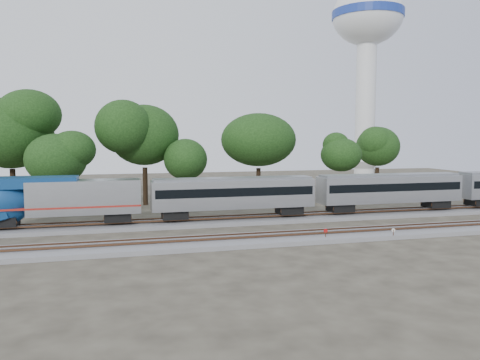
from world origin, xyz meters
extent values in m
plane|color=#383328|center=(0.00, 0.00, 0.00)|extent=(160.00, 160.00, 0.00)
cube|color=slate|center=(0.00, 6.00, 0.20)|extent=(160.00, 5.00, 0.40)
cube|color=brown|center=(0.00, 5.28, 0.66)|extent=(160.00, 0.08, 0.15)
cube|color=brown|center=(0.00, 6.72, 0.66)|extent=(160.00, 0.08, 0.15)
cube|color=slate|center=(0.00, -4.00, 0.20)|extent=(160.00, 5.00, 0.40)
cube|color=brown|center=(0.00, -4.72, 0.66)|extent=(160.00, 0.08, 0.15)
cube|color=brown|center=(0.00, -3.28, 0.66)|extent=(160.00, 0.08, 0.15)
cube|color=#AFB2B6|center=(-15.20, 6.00, 3.38)|extent=(11.00, 3.11, 3.43)
ellipsoid|color=navy|center=(-23.09, 6.00, 3.12)|extent=(5.61, 3.24, 4.78)
cube|color=navy|center=(-20.29, 6.00, 4.99)|extent=(8.82, 3.05, 1.04)
cube|color=black|center=(-22.57, 6.00, 4.16)|extent=(0.46, 2.39, 1.36)
cube|color=maroon|center=(-16.45, 6.00, 2.49)|extent=(13.50, 3.15, 0.19)
cube|color=black|center=(-22.94, 6.00, 1.20)|extent=(2.70, 2.28, 0.93)
cube|color=black|center=(-12.04, 6.00, 1.20)|extent=(2.70, 2.28, 0.93)
cube|color=#AFB2B6|center=(0.44, 6.00, 3.22)|extent=(18.06, 3.11, 3.11)
cube|color=black|center=(0.44, 6.00, 3.53)|extent=(17.44, 3.16, 0.93)
cube|color=gray|center=(0.44, 6.00, 4.83)|extent=(17.65, 2.49, 0.36)
cube|color=black|center=(-6.10, 6.00, 1.20)|extent=(2.70, 2.28, 0.93)
cube|color=black|center=(6.98, 6.00, 1.20)|extent=(2.70, 2.28, 0.93)
cube|color=#AFB2B6|center=(19.93, 6.00, 3.22)|extent=(18.06, 3.11, 3.11)
cube|color=black|center=(19.93, 6.00, 3.53)|extent=(17.44, 3.16, 0.93)
cube|color=gray|center=(19.93, 6.00, 4.83)|extent=(17.65, 2.49, 0.36)
cube|color=black|center=(13.39, 6.00, 1.20)|extent=(2.70, 2.28, 0.93)
cube|color=black|center=(26.47, 6.00, 1.20)|extent=(2.70, 2.28, 0.93)
cube|color=black|center=(32.87, 6.00, 1.20)|extent=(2.70, 2.28, 0.93)
cylinder|color=#512D19|center=(6.26, -5.31, 0.51)|extent=(0.07, 0.07, 1.02)
cylinder|color=#AF0C0F|center=(6.26, -5.31, 0.97)|extent=(0.36, 0.11, 0.36)
cylinder|color=#512D19|center=(12.56, -6.35, 0.48)|extent=(0.06, 0.06, 0.96)
cylinder|color=silver|center=(12.56, -6.35, 0.91)|extent=(0.34, 0.11, 0.34)
cube|color=#512D19|center=(5.80, -5.96, 0.15)|extent=(0.54, 0.37, 0.30)
cylinder|color=silver|center=(40.17, 48.03, 14.85)|extent=(4.24, 4.24, 29.71)
cone|color=silver|center=(40.17, 48.03, 2.12)|extent=(6.79, 6.79, 4.24)
ellipsoid|color=silver|center=(40.17, 48.03, 35.28)|extent=(14.85, 14.85, 12.63)
cylinder|color=navy|center=(40.17, 48.03, 35.28)|extent=(15.02, 15.02, 1.70)
cylinder|color=black|center=(-25.12, 21.85, 2.68)|extent=(0.70, 0.70, 5.36)
ellipsoid|color=black|center=(-25.12, 21.85, 9.96)|extent=(10.11, 10.11, 8.59)
cylinder|color=black|center=(-19.13, 16.25, 1.83)|extent=(0.70, 0.70, 3.66)
ellipsoid|color=black|center=(-19.13, 16.25, 6.79)|extent=(6.89, 6.89, 5.86)
cylinder|color=black|center=(-8.29, 22.20, 2.62)|extent=(0.70, 0.70, 5.24)
ellipsoid|color=black|center=(-8.29, 22.20, 9.73)|extent=(9.88, 9.88, 8.40)
cylinder|color=black|center=(-3.12, 18.61, 1.74)|extent=(0.70, 0.70, 3.49)
ellipsoid|color=black|center=(-3.12, 18.61, 6.48)|extent=(6.58, 6.58, 5.59)
cylinder|color=black|center=(8.20, 22.17, 2.44)|extent=(0.70, 0.70, 4.87)
ellipsoid|color=black|center=(8.20, 22.17, 9.05)|extent=(9.19, 9.19, 7.81)
cylinder|color=black|center=(20.43, 19.95, 1.84)|extent=(0.70, 0.70, 3.67)
ellipsoid|color=black|center=(20.43, 19.95, 6.82)|extent=(6.92, 6.92, 5.88)
cylinder|color=black|center=(31.54, 28.25, 2.11)|extent=(0.70, 0.70, 4.22)
ellipsoid|color=black|center=(31.54, 28.25, 7.83)|extent=(7.95, 7.95, 6.76)
camera|label=1|loc=(-11.84, -43.85, 9.47)|focal=35.00mm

